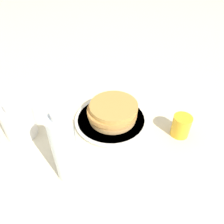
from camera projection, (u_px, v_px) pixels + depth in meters
ground_plane at (111, 121)px, 0.82m from camera, size 4.00×4.00×0.00m
plate at (112, 119)px, 0.81m from camera, size 0.27×0.27×0.01m
pancake_stack at (113, 112)px, 0.79m from camera, size 0.19×0.18×0.06m
juice_glass at (181, 126)px, 0.74m from camera, size 0.06×0.06×0.08m
cream_jug at (18, 121)px, 0.73m from camera, size 0.10×0.10×0.14m
water_bottle_near at (65, 149)px, 0.57m from camera, size 0.07×0.07×0.24m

